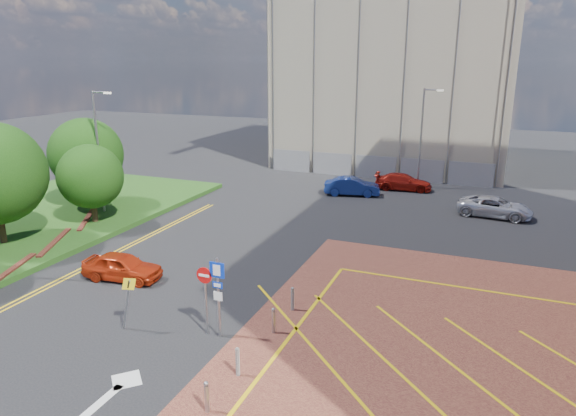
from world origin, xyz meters
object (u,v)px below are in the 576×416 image
Objects in this scene: tree_c at (90,177)px; tree_d at (86,155)px; car_silver_back at (495,207)px; lamp_left_far at (99,147)px; sign_cluster at (213,289)px; lamp_back at (422,135)px; car_blue_back at (352,186)px; car_red_back at (403,182)px; car_red_left at (122,266)px; warning_sign at (128,297)px.

tree_d is (-3.00, 3.00, 0.68)m from tree_c.
tree_d is 1.27× the size of car_silver_back.
lamp_left_far is 18.58m from sign_cluster.
lamp_left_far is at bearing -139.14° from lamp_back.
lamp_left_far is (2.08, -1.00, 0.79)m from tree_d.
lamp_left_far is at bearing -25.68° from tree_d.
tree_d reaches higher than car_blue_back.
car_red_back is at bearing 40.05° from lamp_left_far.
car_red_back is (3.41, 3.18, -0.05)m from car_blue_back.
car_silver_back is at bearing -113.69° from car_blue_back.
lamp_back is at bearing 45.68° from tree_c.
car_red_back reaches higher than car_red_left.
tree_d is 13.92m from car_red_left.
car_silver_back is at bearing -47.37° from lamp_back.
lamp_left_far is at bearing 37.73° from car_red_left.
sign_cluster reaches higher than warning_sign.
car_red_left is at bearing 149.54° from car_blue_back.
car_red_left is at bearing -113.61° from lamp_back.
lamp_back is at bearing -30.64° from car_red_left.
car_blue_back is at bearing 83.68° from warning_sign.
tree_c is 16.53m from sign_cluster.
lamp_back is (17.58, 18.00, 1.17)m from tree_c.
car_silver_back is (5.92, -6.43, -3.69)m from lamp_back.
tree_c reaches higher than car_silver_back.
warning_sign is at bearing 161.34° from car_red_back.
car_red_back is at bearing 34.99° from tree_d.
car_red_left is (-3.47, 3.85, -0.78)m from warning_sign.
warning_sign is at bearing -46.10° from lamp_left_far.
car_red_left is 20.46m from car_blue_back.
warning_sign is 0.47× the size of car_silver_back.
tree_d is 28.03m from car_silver_back.
lamp_left_far reaches higher than sign_cluster.
tree_c is at bearing -134.32° from lamp_back.
car_blue_back is (6.06, 19.54, 0.05)m from car_red_left.
tree_d is 0.76× the size of lamp_back.
tree_c is at bearing 42.38° from car_red_left.
car_silver_back is at bearing -132.17° from car_red_back.
warning_sign reaches higher than car_silver_back.
lamp_back reaches higher than car_blue_back.
warning_sign is at bearing -104.16° from lamp_back.
car_red_left is at bearing -41.97° from tree_d.
car_silver_back is (10.37, -1.91, -0.04)m from car_blue_back.
tree_c reaches higher than sign_cluster.
car_red_back is at bearing -60.17° from car_blue_back.
lamp_left_far is at bearing 124.11° from car_red_back.
tree_c is 1.09× the size of car_red_back.
car_red_back is (6.00, 26.58, -0.78)m from warning_sign.
tree_c is 23.62m from car_red_back.
tree_c reaches higher than car_blue_back.
tree_c is 1.02× the size of car_silver_back.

